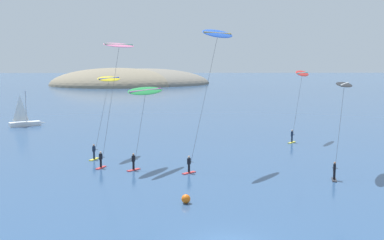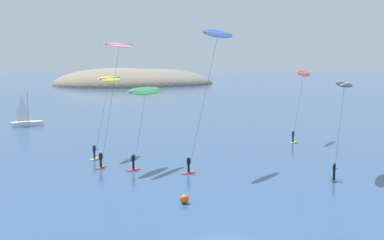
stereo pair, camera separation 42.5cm
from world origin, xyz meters
name	(u,v)px [view 2 (the right image)]	position (x,y,z in m)	size (l,w,h in m)	color
headland_island	(134,84)	(-22.70, 166.84, 0.00)	(63.10, 54.30, 13.39)	#7A705B
sailboat_near	(29,122)	(-27.72, 50.22, 0.64)	(5.58, 3.91, 5.70)	white
kitesurfer_blue	(216,43)	(0.77, 21.41, 12.50)	(5.85, 7.02, 13.99)	red
kitesurfer_pink	(118,54)	(-9.33, 23.12, 11.40)	(3.99, 6.57, 12.68)	red
kitesurfer_black	(344,91)	(12.87, 18.20, 7.88)	(4.04, 7.12, 8.78)	#2D2D33
kitesurfer_red	(303,80)	(13.44, 36.70, 8.11)	(4.22, 5.97, 9.38)	yellow
kitesurfer_green	(145,96)	(-6.41, 21.08, 7.20)	(4.02, 5.94, 8.17)	red
kitesurfer_yellow	(108,86)	(-11.07, 27.33, 7.88)	(3.25, 6.61, 9.00)	yellow
marker_buoy	(184,199)	(-2.43, 8.22, 0.35)	(0.70, 0.70, 0.70)	orange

